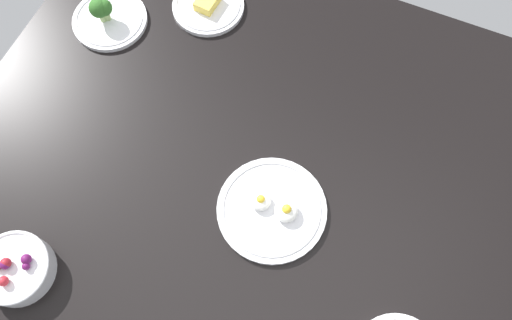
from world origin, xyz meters
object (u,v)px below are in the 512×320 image
Objects in this scene: plate_eggs at (272,209)px; plate_broccoli at (107,16)px; bowl_berries at (15,269)px; plate_cheese at (208,5)px.

plate_broccoli reaches higher than plate_eggs.
plate_eggs is 1.59× the size of bowl_berries.
plate_eggs is 54.43cm from plate_cheese.
bowl_berries is 0.79× the size of plate_broccoli.
plate_eggs is 51.85cm from bowl_berries.
plate_eggs is 1.26× the size of plate_broccoli.
plate_eggs is at bearing -50.57° from plate_cheese.
plate_cheese is at bearing 84.82° from bowl_berries.
plate_broccoli is 24.61cm from plate_cheese.
bowl_berries reaches higher than plate_cheese.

